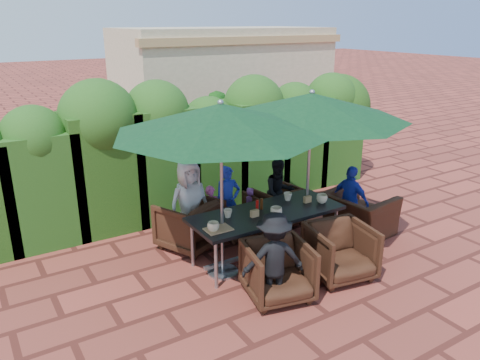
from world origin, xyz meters
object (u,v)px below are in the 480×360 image
dining_table (267,216)px  chair_near_left (278,269)px  chair_far_right (279,204)px  chair_far_left (189,222)px  chair_near_right (341,249)px  chair_end_right (359,207)px  umbrella_right (311,106)px  chair_far_mid (238,214)px  umbrella_left (221,119)px

dining_table → chair_near_left: size_ratio=2.82×
chair_far_right → chair_near_left: bearing=46.3°
chair_far_left → chair_near_left: chair_far_left is taller
dining_table → chair_near_right: chair_near_right is taller
chair_far_right → chair_near_left: (-1.37, -1.85, 0.04)m
chair_end_right → umbrella_right: bearing=76.1°
dining_table → chair_near_right: bearing=-60.2°
chair_far_right → chair_far_mid: bearing=-9.1°
umbrella_left → chair_far_right: umbrella_left is taller
umbrella_left → chair_near_right: (1.34, -0.93, -1.80)m
dining_table → chair_end_right: (1.83, -0.08, -0.22)m
umbrella_right → chair_far_left: umbrella_right is taller
chair_far_left → chair_far_mid: (0.90, 0.00, -0.08)m
umbrella_left → umbrella_right: 1.56m
umbrella_right → chair_far_left: bearing=150.7°
umbrella_left → chair_far_left: (-0.04, 0.98, -1.79)m
dining_table → chair_near_left: bearing=-116.8°
umbrella_right → chair_end_right: (1.05, -0.12, -1.76)m
chair_far_right → umbrella_left: bearing=22.6°
chair_far_left → chair_near_right: size_ratio=1.02×
chair_far_mid → chair_far_right: chair_far_right is taller
umbrella_left → chair_near_right: 2.43m
chair_far_mid → chair_near_right: (0.48, -1.92, 0.07)m
chair_near_left → chair_far_right: bearing=66.3°
umbrella_right → chair_far_mid: (-0.70, 0.90, -1.87)m
chair_near_right → chair_far_right: bearing=90.1°
chair_far_right → chair_near_left: 2.31m
umbrella_right → umbrella_left: bearing=-176.9°
dining_table → umbrella_left: size_ratio=0.81×
umbrella_right → chair_far_right: size_ratio=3.84×
umbrella_left → chair_near_left: size_ratio=3.46×
chair_near_right → chair_near_left: bearing=-171.9°
chair_far_left → chair_far_right: chair_far_left is taller
chair_near_left → chair_near_right: size_ratio=0.98×
umbrella_right → chair_far_mid: bearing=127.7°
chair_far_left → chair_end_right: 2.83m
chair_far_left → chair_near_left: 1.91m
chair_far_mid → chair_far_right: 0.81m
chair_far_mid → chair_end_right: (1.74, -1.02, 0.11)m
chair_far_right → chair_near_right: 1.92m
dining_table → chair_far_right: bearing=45.5°
umbrella_right → chair_end_right: bearing=-6.4°
dining_table → chair_near_left: chair_near_left is taller
umbrella_right → chair_end_right: size_ratio=2.74×
chair_near_left → chair_near_right: (1.04, -0.04, 0.01)m
chair_near_right → chair_end_right: bearing=45.5°
chair_near_right → chair_far_left: bearing=135.9°
umbrella_left → chair_far_left: bearing=92.2°
chair_near_right → chair_end_right: size_ratio=0.80×
umbrella_left → chair_far_right: 2.67m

